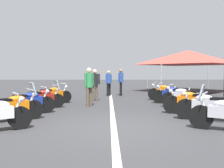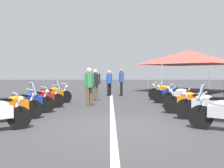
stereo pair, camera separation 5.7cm
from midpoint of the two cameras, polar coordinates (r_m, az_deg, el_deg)
ground_plane at (r=6.63m, az=0.49°, el=-10.50°), size 80.00×80.00×0.00m
lane_centre_stripe at (r=9.33m, az=0.19°, el=-6.55°), size 13.20×0.16×0.01m
motorcycle_left_row_1 at (r=7.98m, az=-22.88°, el=-5.07°), size 1.29×1.71×1.20m
motorcycle_left_row_2 at (r=9.04m, az=-19.62°, el=-4.15°), size 1.23×1.80×0.99m
motorcycle_left_row_3 at (r=10.26m, az=-16.50°, el=-3.25°), size 1.18×1.80×1.19m
motorcycle_left_row_4 at (r=11.65m, az=-14.27°, el=-2.53°), size 1.38×1.79×0.98m
motorcycle_right_row_1 at (r=8.05m, az=22.66°, el=-4.96°), size 0.98×2.04×1.01m
motorcycle_right_row_2 at (r=9.03m, az=19.01°, el=-4.07°), size 0.93×2.06×1.01m
motorcycle_right_row_3 at (r=10.48m, az=17.40°, el=-3.07°), size 1.11×1.87×1.02m
motorcycle_right_row_4 at (r=11.66m, az=14.95°, el=-2.46°), size 1.10×2.00×1.01m
motorcycle_right_row_5 at (r=13.04m, az=13.28°, el=-1.89°), size 0.95×1.98×1.00m
bystander_0 at (r=15.11m, az=-0.58°, el=0.69°), size 0.42×0.38×1.62m
bystander_1 at (r=15.25m, az=2.39°, el=0.97°), size 0.52×0.32×1.73m
bystander_2 at (r=10.50m, az=-5.36°, el=0.05°), size 0.41×0.39×1.72m
bystander_3 at (r=12.37m, az=-3.94°, el=0.34°), size 0.32×0.53×1.67m
event_tent at (r=19.23m, az=18.23°, el=6.10°), size 6.02×6.02×3.20m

